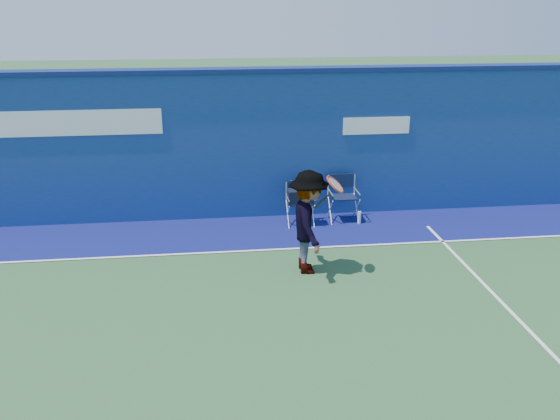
{
  "coord_description": "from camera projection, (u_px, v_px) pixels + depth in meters",
  "views": [
    {
      "loc": [
        0.19,
        -6.76,
        4.39
      ],
      "look_at": [
        1.31,
        2.6,
        1.0
      ],
      "focal_mm": 38.0,
      "sensor_mm": 36.0,
      "label": 1
    }
  ],
  "objects": [
    {
      "name": "directors_chair_left",
      "position": [
        300.0,
        207.0,
        12.05
      ],
      "size": [
        0.52,
        0.48,
        0.87
      ],
      "color": "silver",
      "rests_on": "ground"
    },
    {
      "name": "stadium_wall",
      "position": [
        201.0,
        145.0,
        12.12
      ],
      "size": [
        24.0,
        0.5,
        3.08
      ],
      "color": "navy",
      "rests_on": "ground"
    },
    {
      "name": "court_lines",
      "position": [
        205.0,
        327.0,
        8.34
      ],
      "size": [
        24.0,
        12.0,
        0.01
      ],
      "color": "white",
      "rests_on": "out_of_bounds_strip"
    },
    {
      "name": "water_bottle",
      "position": [
        359.0,
        217.0,
        12.17
      ],
      "size": [
        0.07,
        0.07,
        0.26
      ],
      "primitive_type": "cylinder",
      "color": "white",
      "rests_on": "ground"
    },
    {
      "name": "directors_chair_right",
      "position": [
        343.0,
        207.0,
        12.3
      ],
      "size": [
        0.56,
        0.5,
        0.94
      ],
      "color": "silver",
      "rests_on": "ground"
    },
    {
      "name": "tennis_player",
      "position": [
        309.0,
        222.0,
        9.81
      ],
      "size": [
        0.93,
        1.15,
        1.76
      ],
      "color": "#EA4738",
      "rests_on": "ground"
    },
    {
      "name": "out_of_bounds_strip",
      "position": [
        205.0,
        235.0,
        11.61
      ],
      "size": [
        24.0,
        1.8,
        0.01
      ],
      "primitive_type": "cube",
      "color": "#0E1459",
      "rests_on": "ground"
    },
    {
      "name": "ground",
      "position": [
        205.0,
        352.0,
        7.78
      ],
      "size": [
        80.0,
        80.0,
        0.0
      ],
      "primitive_type": "plane",
      "color": "#2C542E",
      "rests_on": "ground"
    }
  ]
}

